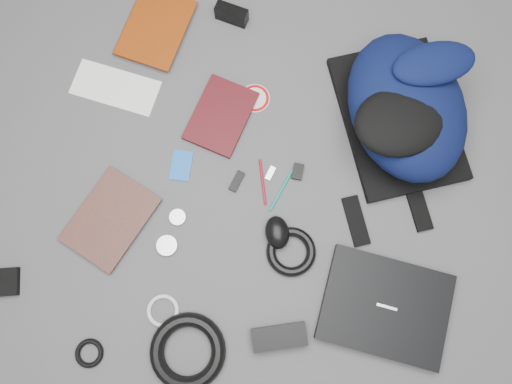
# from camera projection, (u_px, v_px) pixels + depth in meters

# --- Properties ---
(ground) EXTENTS (4.00, 4.00, 0.00)m
(ground) POSITION_uv_depth(u_px,v_px,m) (256.00, 194.00, 1.37)
(ground) COLOR #4F4F51
(ground) RESTS_ON ground
(backpack) EXTENTS (0.48, 0.56, 0.20)m
(backpack) POSITION_uv_depth(u_px,v_px,m) (407.00, 107.00, 1.32)
(backpack) COLOR black
(backpack) RESTS_ON ground
(laptop) EXTENTS (0.35, 0.28, 0.03)m
(laptop) POSITION_uv_depth(u_px,v_px,m) (385.00, 307.00, 1.30)
(laptop) COLOR black
(laptop) RESTS_ON ground
(textbook_red) EXTENTS (0.22, 0.27, 0.03)m
(textbook_red) POSITION_uv_depth(u_px,v_px,m) (128.00, 19.00, 1.47)
(textbook_red) COLOR #792A07
(textbook_red) RESTS_ON ground
(comic_book) EXTENTS (0.26, 0.29, 0.02)m
(comic_book) POSITION_uv_depth(u_px,v_px,m) (85.00, 202.00, 1.36)
(comic_book) COLOR #A5460B
(comic_book) RESTS_ON ground
(envelope) EXTENTS (0.26, 0.15, 0.00)m
(envelope) POSITION_uv_depth(u_px,v_px,m) (115.00, 88.00, 1.44)
(envelope) COLOR white
(envelope) RESTS_ON ground
(dvd_case) EXTENTS (0.20, 0.24, 0.02)m
(dvd_case) POSITION_uv_depth(u_px,v_px,m) (221.00, 116.00, 1.41)
(dvd_case) COLOR #3A0B0E
(dvd_case) RESTS_ON ground
(compact_camera) EXTENTS (0.10, 0.05, 0.05)m
(compact_camera) POSITION_uv_depth(u_px,v_px,m) (232.00, 14.00, 1.46)
(compact_camera) COLOR black
(compact_camera) RESTS_ON ground
(sticker_disc) EXTENTS (0.11, 0.11, 0.00)m
(sticker_disc) POSITION_uv_depth(u_px,v_px,m) (255.00, 98.00, 1.43)
(sticker_disc) COLOR white
(sticker_disc) RESTS_ON ground
(pen_teal) EXTENTS (0.05, 0.12, 0.01)m
(pen_teal) POSITION_uv_depth(u_px,v_px,m) (281.00, 190.00, 1.37)
(pen_teal) COLOR #0E8072
(pen_teal) RESTS_ON ground
(pen_red) EXTENTS (0.04, 0.13, 0.01)m
(pen_red) POSITION_uv_depth(u_px,v_px,m) (263.00, 182.00, 1.38)
(pen_red) COLOR maroon
(pen_red) RESTS_ON ground
(id_badge) EXTENTS (0.06, 0.09, 0.00)m
(id_badge) POSITION_uv_depth(u_px,v_px,m) (181.00, 165.00, 1.39)
(id_badge) COLOR blue
(id_badge) RESTS_ON ground
(usb_black) EXTENTS (0.04, 0.06, 0.01)m
(usb_black) POSITION_uv_depth(u_px,v_px,m) (237.00, 181.00, 1.38)
(usb_black) COLOR black
(usb_black) RESTS_ON ground
(usb_silver) EXTENTS (0.03, 0.04, 0.01)m
(usb_silver) POSITION_uv_depth(u_px,v_px,m) (270.00, 173.00, 1.38)
(usb_silver) COLOR #BDBEC0
(usb_silver) RESTS_ON ground
(key_fob) EXTENTS (0.03, 0.05, 0.01)m
(key_fob) POSITION_uv_depth(u_px,v_px,m) (298.00, 172.00, 1.38)
(key_fob) COLOR black
(key_fob) RESTS_ON ground
(mouse) EXTENTS (0.09, 0.11, 0.05)m
(mouse) POSITION_uv_depth(u_px,v_px,m) (277.00, 232.00, 1.33)
(mouse) COLOR black
(mouse) RESTS_ON ground
(headphone_left) EXTENTS (0.05, 0.05, 0.01)m
(headphone_left) POSITION_uv_depth(u_px,v_px,m) (178.00, 217.00, 1.36)
(headphone_left) COLOR #ACADAF
(headphone_left) RESTS_ON ground
(headphone_right) EXTENTS (0.07, 0.07, 0.01)m
(headphone_right) POSITION_uv_depth(u_px,v_px,m) (167.00, 246.00, 1.34)
(headphone_right) COLOR #A5A5A7
(headphone_right) RESTS_ON ground
(cable_coil) EXTENTS (0.17, 0.17, 0.03)m
(cable_coil) POSITION_uv_depth(u_px,v_px,m) (291.00, 252.00, 1.33)
(cable_coil) COLOR black
(cable_coil) RESTS_ON ground
(power_brick) EXTENTS (0.15, 0.10, 0.03)m
(power_brick) POSITION_uv_depth(u_px,v_px,m) (279.00, 337.00, 1.28)
(power_brick) COLOR black
(power_brick) RESTS_ON ground
(power_cord_coil) EXTENTS (0.26, 0.26, 0.04)m
(power_cord_coil) POSITION_uv_depth(u_px,v_px,m) (188.00, 351.00, 1.27)
(power_cord_coil) COLOR black
(power_cord_coil) RESTS_ON ground
(pouch) EXTENTS (0.09, 0.09, 0.02)m
(pouch) POSITION_uv_depth(u_px,v_px,m) (5.00, 282.00, 1.32)
(pouch) COLOR black
(pouch) RESTS_ON ground
(earbud_coil) EXTENTS (0.08, 0.08, 0.01)m
(earbud_coil) POSITION_uv_depth(u_px,v_px,m) (89.00, 353.00, 1.28)
(earbud_coil) COLOR black
(earbud_coil) RESTS_ON ground
(white_cable_coil) EXTENTS (0.10, 0.10, 0.01)m
(white_cable_coil) POSITION_uv_depth(u_px,v_px,m) (163.00, 311.00, 1.30)
(white_cable_coil) COLOR silver
(white_cable_coil) RESTS_ON ground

